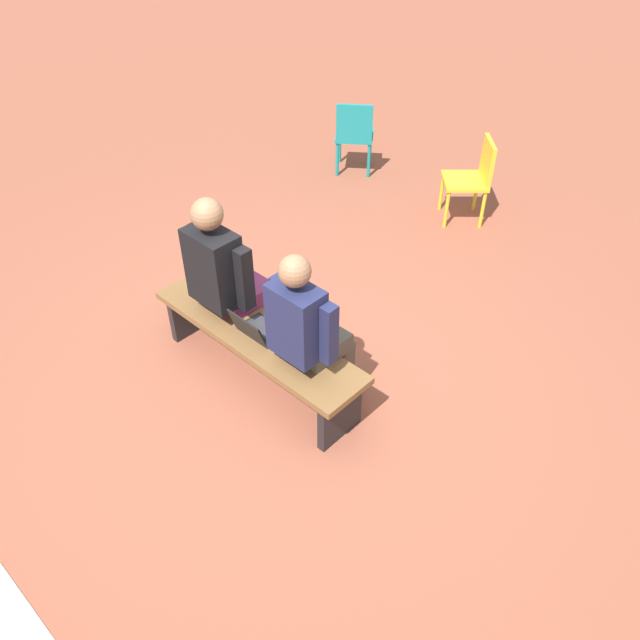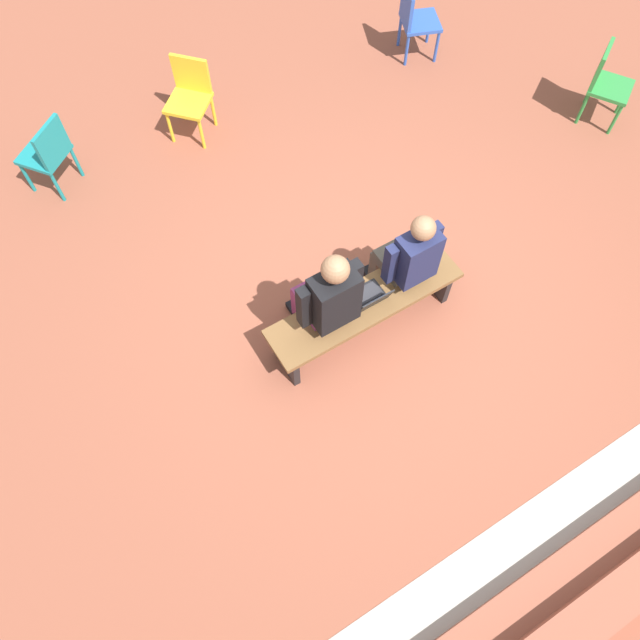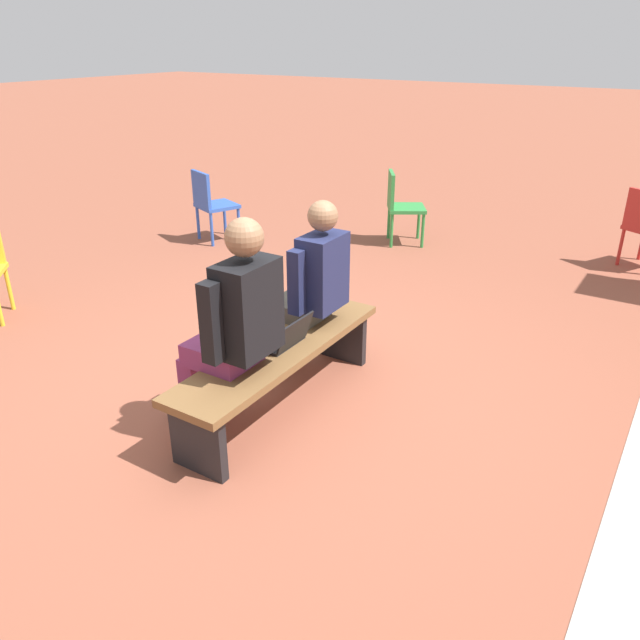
# 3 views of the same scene
# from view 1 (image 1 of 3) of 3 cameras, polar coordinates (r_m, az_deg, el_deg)

# --- Properties ---
(ground_plane) EXTENTS (60.00, 60.00, 0.00)m
(ground_plane) POSITION_cam_1_polar(r_m,az_deg,el_deg) (4.66, -3.74, -5.86)
(ground_plane) COLOR brown
(bench) EXTENTS (1.80, 0.44, 0.45)m
(bench) POSITION_cam_1_polar(r_m,az_deg,el_deg) (4.48, -5.78, -2.02)
(bench) COLOR brown
(bench) RESTS_ON ground
(person_student) EXTENTS (0.52, 0.66, 1.31)m
(person_student) POSITION_cam_1_polar(r_m,az_deg,el_deg) (4.03, -1.10, -0.79)
(person_student) COLOR #4C473D
(person_student) RESTS_ON ground
(person_adult) EXTENTS (0.57, 0.71, 1.38)m
(person_adult) POSITION_cam_1_polar(r_m,az_deg,el_deg) (4.49, -8.43, 4.08)
(person_adult) COLOR #7F2D5B
(person_adult) RESTS_ON ground
(laptop) EXTENTS (0.32, 0.29, 0.21)m
(laptop) POSITION_cam_1_polar(r_m,az_deg,el_deg) (4.36, -5.76, -0.83)
(laptop) COLOR black
(laptop) RESTS_ON bench
(plastic_chair_near_bench_right) EXTENTS (0.59, 0.59, 0.84)m
(plastic_chair_near_bench_right) POSITION_cam_1_polar(r_m,az_deg,el_deg) (6.53, 13.86, 12.70)
(plastic_chair_near_bench_right) COLOR gold
(plastic_chair_near_bench_right) RESTS_ON ground
(plastic_chair_far_left) EXTENTS (0.59, 0.59, 0.84)m
(plastic_chair_far_left) POSITION_cam_1_polar(r_m,az_deg,el_deg) (7.32, 3.17, 16.73)
(plastic_chair_far_left) COLOR teal
(plastic_chair_far_left) RESTS_ON ground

